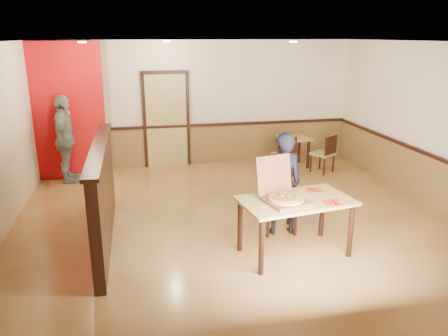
% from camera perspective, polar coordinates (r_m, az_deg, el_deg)
% --- Properties ---
extents(floor, '(7.00, 7.00, 0.00)m').
position_cam_1_polar(floor, '(7.08, 1.53, -7.16)').
color(floor, tan).
rests_on(floor, ground).
extents(ceiling, '(7.00, 7.00, 0.00)m').
position_cam_1_polar(ceiling, '(6.47, 1.73, 16.12)').
color(ceiling, black).
rests_on(ceiling, wall_back).
extents(wall_back, '(7.00, 0.00, 7.00)m').
position_cam_1_polar(wall_back, '(10.02, -3.00, 8.37)').
color(wall_back, '#FFE9C7').
rests_on(wall_back, floor).
extents(wall_right, '(0.00, 7.00, 7.00)m').
position_cam_1_polar(wall_right, '(8.17, 26.37, 4.65)').
color(wall_right, '#FFE9C7').
rests_on(wall_right, floor).
extents(wainscot_back, '(7.00, 0.04, 0.90)m').
position_cam_1_polar(wainscot_back, '(10.17, -2.89, 3.05)').
color(wainscot_back, brown).
rests_on(wainscot_back, floor).
extents(chair_rail_back, '(7.00, 0.06, 0.06)m').
position_cam_1_polar(chair_rail_back, '(10.05, -2.91, 5.62)').
color(chair_rail_back, black).
rests_on(chair_rail_back, wall_back).
extents(wainscot_right, '(0.04, 7.00, 0.90)m').
position_cam_1_polar(wainscot_right, '(8.37, 25.37, -1.70)').
color(wainscot_right, brown).
rests_on(wainscot_right, floor).
extents(chair_rail_right, '(0.06, 7.00, 0.06)m').
position_cam_1_polar(chair_rail_right, '(8.24, 25.66, 1.39)').
color(chair_rail_right, black).
rests_on(chair_rail_right, wall_right).
extents(back_door, '(0.90, 0.06, 2.10)m').
position_cam_1_polar(back_door, '(9.95, -7.52, 6.14)').
color(back_door, tan).
rests_on(back_door, wall_back).
extents(booth_partition, '(0.20, 3.10, 1.44)m').
position_cam_1_polar(booth_partition, '(6.48, -15.51, -3.13)').
color(booth_partition, black).
rests_on(booth_partition, floor).
extents(red_accent_panel, '(1.60, 0.20, 2.78)m').
position_cam_1_polar(red_accent_panel, '(9.52, -20.17, 6.91)').
color(red_accent_panel, red).
rests_on(red_accent_panel, floor).
extents(spot_a, '(0.14, 0.14, 0.02)m').
position_cam_1_polar(spot_a, '(8.13, -18.04, 15.37)').
color(spot_a, '#FFE3B2').
rests_on(spot_a, ceiling).
extents(spot_b, '(0.14, 0.14, 0.02)m').
position_cam_1_polar(spot_b, '(8.82, -7.46, 16.09)').
color(spot_b, '#FFE3B2').
rests_on(spot_b, ceiling).
extents(spot_c, '(0.14, 0.14, 0.02)m').
position_cam_1_polar(spot_c, '(8.31, 9.05, 15.98)').
color(spot_c, '#FFE3B2').
rests_on(spot_c, ceiling).
extents(main_table, '(1.60, 1.08, 0.80)m').
position_cam_1_polar(main_table, '(5.95, 9.34, -5.06)').
color(main_table, tan).
rests_on(main_table, floor).
extents(diner_chair, '(0.55, 0.55, 1.02)m').
position_cam_1_polar(diner_chair, '(6.74, 7.10, -3.45)').
color(diner_chair, olive).
rests_on(diner_chair, floor).
extents(side_chair_left, '(0.44, 0.44, 0.87)m').
position_cam_1_polar(side_chair_left, '(9.35, 7.91, 1.81)').
color(side_chair_left, olive).
rests_on(side_chair_left, floor).
extents(side_chair_right, '(0.58, 0.58, 0.85)m').
position_cam_1_polar(side_chair_right, '(9.71, 13.09, 2.02)').
color(side_chair_right, olive).
rests_on(side_chair_right, floor).
extents(side_table, '(0.68, 0.68, 0.68)m').
position_cam_1_polar(side_table, '(10.05, 9.18, 3.05)').
color(side_table, tan).
rests_on(side_table, floor).
extents(diner, '(0.59, 0.41, 1.57)m').
position_cam_1_polar(diner, '(6.52, 7.65, -2.05)').
color(diner, black).
rests_on(diner, floor).
extents(passerby, '(0.47, 1.06, 1.78)m').
position_cam_1_polar(passerby, '(9.31, -20.03, 3.51)').
color(passerby, gray).
rests_on(passerby, floor).
extents(pizza_box, '(0.66, 0.73, 0.56)m').
position_cam_1_polar(pizza_box, '(5.81, 7.80, -3.65)').
color(pizza_box, brown).
rests_on(pizza_box, main_table).
extents(pizza, '(0.59, 0.59, 0.03)m').
position_cam_1_polar(pizza, '(5.77, 8.11, -3.98)').
color(pizza, '#E8A354').
rests_on(pizza, pizza_box).
extents(napkin_near, '(0.23, 0.23, 0.01)m').
position_cam_1_polar(napkin_near, '(5.89, 13.96, -4.42)').
color(napkin_near, red).
rests_on(napkin_near, main_table).
extents(napkin_far, '(0.22, 0.22, 0.01)m').
position_cam_1_polar(napkin_far, '(6.30, 11.70, -2.85)').
color(napkin_far, red).
rests_on(napkin_far, main_table).
extents(condiment, '(0.06, 0.06, 0.16)m').
position_cam_1_polar(condiment, '(10.01, 9.63, 4.44)').
color(condiment, '#94481B').
rests_on(condiment, side_table).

